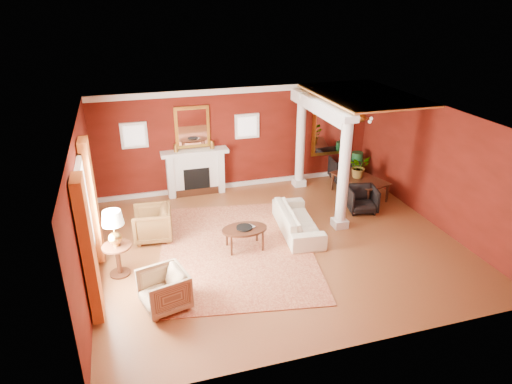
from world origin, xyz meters
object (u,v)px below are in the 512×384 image
object	(u,v)px
armchair_stripe	(164,288)
side_table	(115,233)
coffee_table	(244,230)
sofa	(298,217)
dining_table	(360,181)
armchair_leopard	(152,222)

from	to	relation	value
armchair_stripe	side_table	size ratio (longest dim) A/B	0.56
coffee_table	side_table	bearing A→B (deg)	-174.83
sofa	dining_table	distance (m)	2.83
armchair_leopard	armchair_stripe	size ratio (longest dim) A/B	1.07
sofa	dining_table	world-z (taller)	dining_table
armchair_stripe	sofa	bearing A→B (deg)	105.60
armchair_leopard	coffee_table	size ratio (longest dim) A/B	0.85
armchair_leopard	dining_table	distance (m)	5.83
armchair_leopard	dining_table	xyz separation A→B (m)	(5.77, 0.81, 0.00)
armchair_stripe	coffee_table	xyz separation A→B (m)	(1.93, 1.56, 0.06)
sofa	armchair_stripe	xyz separation A→B (m)	(-3.36, -1.96, 0.00)
side_table	dining_table	world-z (taller)	side_table
sofa	coffee_table	world-z (taller)	sofa
sofa	coffee_table	bearing A→B (deg)	111.49
coffee_table	sofa	bearing A→B (deg)	15.37
armchair_stripe	dining_table	size ratio (longest dim) A/B	0.51
armchair_leopard	side_table	size ratio (longest dim) A/B	0.60
sofa	side_table	xyz separation A→B (m)	(-4.13, -0.64, 0.56)
side_table	armchair_leopard	bearing A→B (deg)	58.46
armchair_stripe	side_table	bearing A→B (deg)	-164.39
dining_table	sofa	bearing A→B (deg)	105.55
side_table	dining_table	xyz separation A→B (m)	(6.56, 2.09, -0.52)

